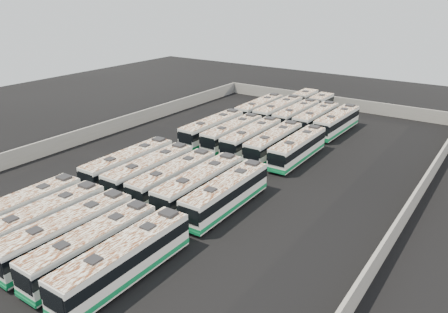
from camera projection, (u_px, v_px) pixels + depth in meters
ground at (224, 168)px, 55.05m from camera, size 140.00×140.00×0.00m
perimeter_wall at (224, 160)px, 54.65m from camera, size 45.20×73.20×2.20m
bus_front_far_left at (21, 211)px, 40.76m from camera, size 2.80×12.25×3.44m
bus_front_left at (42, 222)px, 38.84m from camera, size 2.79×12.44×3.50m
bus_front_center at (67, 233)px, 37.01m from camera, size 2.94×12.62×3.54m
bus_front_right at (92, 246)px, 35.15m from camera, size 2.63×12.26×3.45m
bus_front_far_right at (124, 259)px, 33.35m from camera, size 2.82×12.69×3.57m
bus_midfront_far_left at (129, 164)px, 51.37m from camera, size 2.75×12.69×3.57m
bus_midfront_left at (150, 171)px, 49.49m from camera, size 2.77×12.51×3.52m
bus_midfront_center at (174, 178)px, 47.74m from camera, size 2.65×12.24×3.45m
bus_midfront_right at (200, 185)px, 45.95m from camera, size 2.84×12.73×3.58m
bus_midfront_far_right at (226, 194)px, 44.10m from camera, size 2.85×12.54×3.52m
bus_midback_far_left at (212, 129)px, 64.24m from camera, size 2.74×12.71×3.58m
bus_midback_left at (232, 133)px, 62.47m from camera, size 2.62×12.30×3.46m
bus_midback_center at (252, 138)px, 60.44m from camera, size 2.78×12.49×3.51m
bus_midback_right at (274, 143)px, 58.67m from camera, size 2.87×12.38×3.48m
bus_midback_far_right at (298, 148)px, 56.80m from camera, size 2.72×12.29×3.46m
bus_back_far_left at (260, 109)px, 74.94m from camera, size 2.80×12.43×3.49m
bus_back_left at (288, 107)px, 75.79m from camera, size 2.70×19.80×3.59m
bus_back_center at (305, 111)px, 73.83m from camera, size 2.74×18.99×3.44m
bus_back_right at (316, 119)px, 69.52m from camera, size 2.66×12.37×3.49m
bus_back_far_right at (337, 122)px, 67.70m from camera, size 2.82×12.42×3.49m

